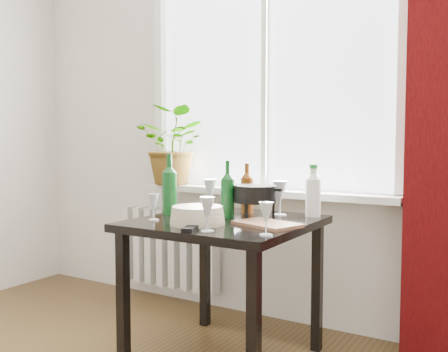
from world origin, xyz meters
The scene contains 18 objects.
window centered at (0.00, 2.22, 1.60)m, with size 1.72×0.08×1.62m.
windowsill centered at (0.00, 2.15, 0.82)m, with size 1.72×0.20×0.04m.
radiator centered at (-0.75, 2.18, 0.38)m, with size 0.80×0.10×0.55m.
table centered at (0.10, 1.55, 0.65)m, with size 0.85×0.85×0.74m.
potted_plant centered at (-0.64, 2.11, 1.11)m, with size 0.48×0.41×0.53m, color #207920.
wine_bottle_left centered at (-0.25, 1.55, 0.91)m, with size 0.08×0.08×0.34m, color #0C4315, non-canonical shape.
wine_bottle_right centered at (0.08, 1.62, 0.89)m, with size 0.07×0.07×0.30m, color #0B3E15, non-canonical shape.
bottle_amber centered at (0.09, 1.81, 0.88)m, with size 0.07×0.07×0.29m, color #652B0B, non-canonical shape.
cleaning_bottle centered at (0.45, 1.88, 0.88)m, with size 0.08×0.08×0.28m, color white, non-canonical shape.
wineglass_front_right centered at (0.22, 1.21, 0.82)m, with size 0.07×0.07×0.16m, color #B6BDC4, non-canonical shape.
wineglass_far_right centered at (0.48, 1.27, 0.81)m, with size 0.06×0.06×0.15m, color silver, non-canonical shape.
wineglass_back_center centered at (0.28, 1.83, 0.84)m, with size 0.08×0.08×0.19m, color silver, non-canonical shape.
wineglass_back_left centered at (-0.15, 1.80, 0.83)m, with size 0.08×0.08×0.18m, color #B3BAC1, non-canonical shape.
wineglass_front_left centered at (-0.19, 1.34, 0.81)m, with size 0.06×0.06×0.14m, color silver, non-canonical shape.
plate_stack centered at (0.06, 1.36, 0.78)m, with size 0.27×0.27×0.09m, color beige.
fondue_pot centered at (0.21, 1.67, 0.83)m, with size 0.26×0.22×0.17m, color black, non-canonical shape.
tv_remote centered at (0.12, 1.23, 0.75)m, with size 0.05×0.17×0.02m, color black.
cutting_board centered at (0.37, 1.49, 0.75)m, with size 0.30×0.19×0.02m, color #8E5E40.
Camera 1 is at (1.42, -0.61, 1.14)m, focal length 40.00 mm.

